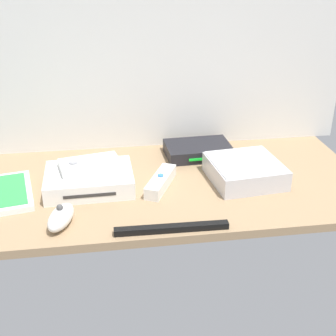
% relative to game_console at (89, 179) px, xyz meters
% --- Properties ---
extents(ground_plane, '(1.00, 0.48, 0.02)m').
position_rel_game_console_xyz_m(ground_plane, '(0.19, -0.00, -0.03)').
color(ground_plane, '#9E7F5B').
rests_on(ground_plane, ground).
extents(back_wall, '(1.10, 0.01, 0.64)m').
position_rel_game_console_xyz_m(back_wall, '(0.19, 0.24, 0.30)').
color(back_wall, silver).
rests_on(back_wall, ground).
extents(game_console, '(0.21, 0.17, 0.04)m').
position_rel_game_console_xyz_m(game_console, '(0.00, 0.00, 0.00)').
color(game_console, white).
rests_on(game_console, ground_plane).
extents(mini_computer, '(0.19, 0.19, 0.05)m').
position_rel_game_console_xyz_m(mini_computer, '(0.39, -0.02, 0.00)').
color(mini_computer, silver).
rests_on(mini_computer, ground_plane).
extents(game_case, '(0.17, 0.21, 0.02)m').
position_rel_game_console_xyz_m(game_case, '(-0.21, -0.02, -0.01)').
color(game_case, white).
rests_on(game_case, ground_plane).
extents(network_router, '(0.18, 0.13, 0.03)m').
position_rel_game_console_xyz_m(network_router, '(0.30, 0.15, -0.00)').
color(network_router, black).
rests_on(network_router, ground_plane).
extents(remote_wand, '(0.10, 0.15, 0.03)m').
position_rel_game_console_xyz_m(remote_wand, '(0.17, -0.03, -0.01)').
color(remote_wand, white).
rests_on(remote_wand, ground_plane).
extents(remote_nunchuk, '(0.07, 0.11, 0.05)m').
position_rel_game_console_xyz_m(remote_nunchuk, '(-0.06, -0.17, -0.00)').
color(remote_nunchuk, white).
rests_on(remote_nunchuk, ground_plane).
extents(remote_classic_pad, '(0.16, 0.11, 0.02)m').
position_rel_game_console_xyz_m(remote_classic_pad, '(0.00, 0.01, 0.03)').
color(remote_classic_pad, white).
rests_on(remote_classic_pad, game_console).
extents(sensor_bar, '(0.24, 0.02, 0.01)m').
position_rel_game_console_xyz_m(sensor_bar, '(0.17, -0.22, -0.01)').
color(sensor_bar, black).
rests_on(sensor_bar, ground_plane).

